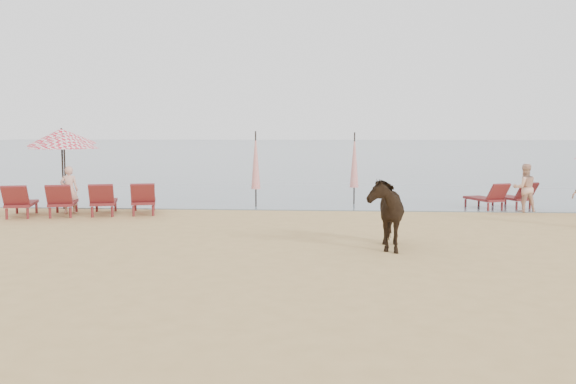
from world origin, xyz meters
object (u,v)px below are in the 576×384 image
umbrella_open_left_b (61,137)px  beachgoer_left (69,190)px  beachgoer_right_a (525,188)px  cow (384,212)px  umbrella_open_left_a (64,141)px  umbrella_closed_left (256,161)px  lounger_cluster_right (502,196)px  lounger_cluster_left (83,200)px  umbrella_closed_right (354,160)px

umbrella_open_left_b → beachgoer_left: size_ratio=1.85×
beachgoer_left → beachgoer_right_a: size_ratio=0.97×
cow → beachgoer_left: (-9.37, 5.22, -0.06)m
umbrella_open_left_b → umbrella_open_left_a: bearing=-81.7°
umbrella_closed_left → cow: size_ratio=1.35×
lounger_cluster_right → cow: 8.49m
umbrella_open_left_a → cow: bearing=-32.9°
beachgoer_left → lounger_cluster_left: bearing=130.6°
umbrella_open_left_a → umbrella_closed_right: umbrella_closed_right is taller
umbrella_closed_left → cow: bearing=-62.7°
cow → lounger_cluster_right: bearing=58.4°
cow → beachgoer_right_a: 8.25m
beachgoer_left → umbrella_closed_right: bearing=-173.6°
umbrella_open_left_a → beachgoer_right_a: umbrella_open_left_a is taller
lounger_cluster_left → lounger_cluster_right: (13.16, 2.50, -0.04)m
umbrella_open_left_a → umbrella_closed_left: size_ratio=0.97×
umbrella_closed_left → umbrella_open_left_b: bearing=-171.8°
lounger_cluster_right → beachgoer_left: 13.93m
umbrella_closed_left → beachgoer_right_a: umbrella_closed_left is taller
lounger_cluster_left → umbrella_closed_right: bearing=7.0°
lounger_cluster_right → umbrella_open_left_a: umbrella_open_left_a is taller
umbrella_closed_left → beachgoer_left: (-5.63, -2.02, -0.84)m
umbrella_closed_left → beachgoer_left: 6.04m
umbrella_open_left_a → umbrella_closed_left: bearing=10.4°
umbrella_open_left_b → umbrella_closed_right: (9.64, 1.82, -0.84)m
umbrella_closed_left → beachgoer_left: bearing=-160.3°
umbrella_closed_right → lounger_cluster_left: bearing=-157.8°
umbrella_open_left_a → umbrella_closed_left: umbrella_closed_left is taller
lounger_cluster_left → umbrella_closed_right: size_ratio=1.84×
beachgoer_right_a → umbrella_open_left_a: bearing=-2.0°
umbrella_closed_left → beachgoer_right_a: bearing=-4.2°
beachgoer_right_a → beachgoer_left: bearing=1.0°
lounger_cluster_left → cow: 9.96m
beachgoer_right_a → umbrella_closed_right: bearing=-20.7°
lounger_cluster_left → beachgoer_right_a: (13.70, 1.86, 0.30)m
umbrella_closed_left → umbrella_closed_right: umbrella_closed_left is taller
lounger_cluster_right → umbrella_closed_right: umbrella_closed_right is taller
beachgoer_left → beachgoer_right_a: 14.38m
cow → beachgoer_left: size_ratio=1.28×
lounger_cluster_right → cow: bearing=-144.5°
lounger_cluster_left → beachgoer_left: 0.83m
umbrella_closed_left → umbrella_closed_right: bearing=15.4°
lounger_cluster_right → cow: cow is taller
umbrella_open_left_b → umbrella_closed_left: 6.42m
lounger_cluster_right → lounger_cluster_left: bearing=167.6°
umbrella_closed_right → beachgoer_left: umbrella_closed_right is taller
beachgoer_right_a → lounger_cluster_left: bearing=3.2°
lounger_cluster_right → umbrella_open_left_b: 14.62m
umbrella_closed_right → beachgoer_left: 9.47m
umbrella_closed_left → beachgoer_right_a: size_ratio=1.67×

